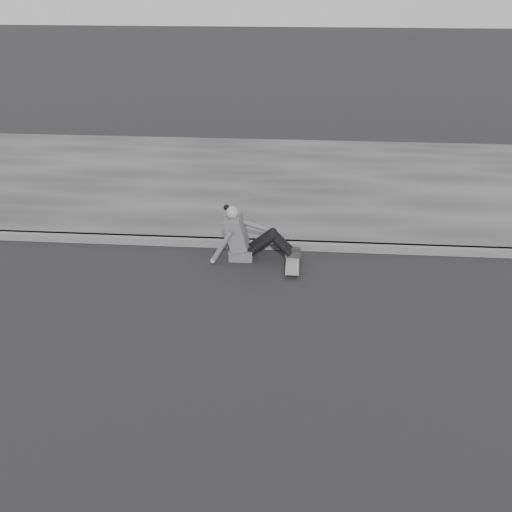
% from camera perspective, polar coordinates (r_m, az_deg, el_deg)
% --- Properties ---
extents(ground, '(80.00, 80.00, 0.00)m').
position_cam_1_polar(ground, '(7.38, 22.49, -8.85)').
color(ground, black).
rests_on(ground, ground).
extents(curb, '(24.00, 0.16, 0.12)m').
position_cam_1_polar(curb, '(9.48, 18.40, 0.53)').
color(curb, '#545454').
rests_on(curb, ground).
extents(sidewalk, '(24.00, 6.00, 0.12)m').
position_cam_1_polar(sidewalk, '(12.21, 15.47, 6.85)').
color(sidewalk, '#3A3A3A').
rests_on(sidewalk, ground).
extents(skateboard, '(0.20, 0.78, 0.09)m').
position_cam_1_polar(skateboard, '(8.61, 3.66, -0.70)').
color(skateboard, gray).
rests_on(skateboard, ground).
extents(seated_woman, '(1.38, 0.46, 0.88)m').
position_cam_1_polar(seated_woman, '(8.74, -1.07, 1.90)').
color(seated_woman, '#4C4C4E').
rests_on(seated_woman, ground).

